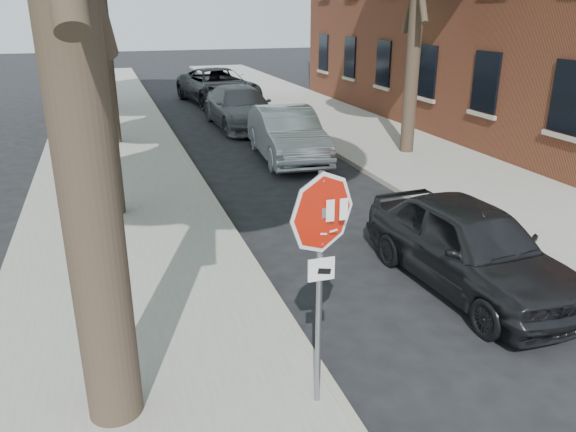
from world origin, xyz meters
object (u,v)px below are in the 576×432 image
object	(u,v)px
car_b	(287,134)
car_c	(241,107)
stop_sign	(321,248)
car_a	(470,246)
car_d	(218,86)

from	to	relation	value
car_b	car_c	world-z (taller)	car_b
stop_sign	car_a	bearing A→B (deg)	31.66
car_d	stop_sign	bearing A→B (deg)	-106.00
car_a	car_b	world-z (taller)	car_b
car_b	car_d	bearing A→B (deg)	93.31
car_c	car_b	bearing A→B (deg)	-89.95
stop_sign	car_c	distance (m)	16.10
stop_sign	car_d	bearing A→B (deg)	81.41
car_d	car_a	bearing A→B (deg)	-97.27
car_b	car_a	bearing A→B (deg)	-84.49
car_c	stop_sign	bearing A→B (deg)	-102.24
car_a	car_d	distance (m)	19.49
car_b	stop_sign	bearing A→B (deg)	-102.03
stop_sign	car_a	size ratio (longest dim) A/B	0.63
car_a	car_b	xyz separation A→B (m)	(-0.21, 8.63, 0.05)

